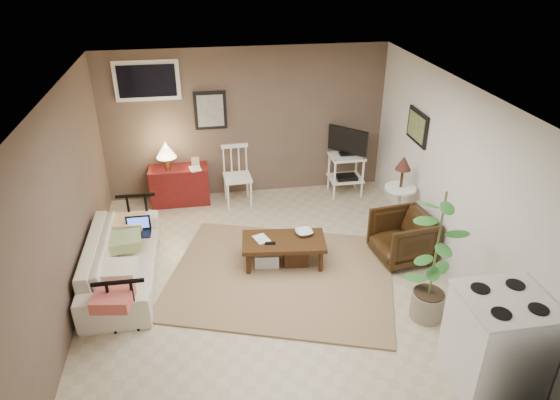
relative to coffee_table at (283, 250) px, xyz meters
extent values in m
plane|color=#C1B293|center=(-0.22, -0.27, -0.23)|extent=(5.00, 5.00, 0.00)
cube|color=black|center=(-0.77, 2.21, 1.22)|extent=(0.50, 0.03, 0.60)
cube|color=black|center=(2.01, 0.78, 1.29)|extent=(0.03, 0.60, 0.45)
cube|color=white|center=(-1.67, 2.21, 1.72)|extent=(0.96, 0.03, 0.60)
cube|color=#947A56|center=(-0.06, -0.26, -0.21)|extent=(3.31, 2.97, 0.03)
cube|color=#3E2310|center=(0.01, 0.00, 0.13)|extent=(1.12, 0.66, 0.05)
cylinder|color=#3E2310|center=(-0.47, -0.15, -0.06)|extent=(0.06, 0.06, 0.34)
cylinder|color=#3E2310|center=(0.44, -0.25, -0.06)|extent=(0.06, 0.06, 0.34)
cylinder|color=#3E2310|center=(-0.43, 0.25, -0.06)|extent=(0.06, 0.06, 0.34)
cylinder|color=#3E2310|center=(0.49, 0.15, -0.06)|extent=(0.06, 0.06, 0.34)
cube|color=black|center=(-0.18, -0.07, 0.17)|extent=(0.14, 0.06, 0.02)
cube|color=#472C19|center=(0.17, -0.02, -0.10)|extent=(0.34, 0.30, 0.23)
cube|color=silver|center=(-0.21, 0.02, -0.12)|extent=(0.34, 0.30, 0.20)
imported|color=silver|center=(-2.02, 0.02, 0.17)|extent=(0.59, 2.03, 0.79)
cube|color=black|center=(-1.82, 0.31, 0.23)|extent=(0.31, 0.21, 0.02)
cube|color=black|center=(-1.82, 0.43, 0.34)|extent=(0.31, 0.02, 0.20)
cube|color=blue|center=(-1.82, 0.42, 0.34)|extent=(0.26, 0.00, 0.16)
cube|color=maroon|center=(-1.34, 2.00, 0.08)|extent=(0.92, 0.41, 0.62)
cylinder|color=#A1673E|center=(-1.49, 1.96, 0.49)|extent=(0.10, 0.10, 0.21)
cone|color=#FFF5B7|center=(-1.49, 1.96, 0.72)|extent=(0.31, 0.31, 0.25)
cube|color=tan|center=(-1.06, 2.02, 0.46)|extent=(0.12, 0.02, 0.15)
cube|color=white|center=(-0.42, 1.84, 0.22)|extent=(0.45, 0.45, 0.04)
cylinder|color=white|center=(-0.59, 1.65, -0.01)|extent=(0.04, 0.04, 0.42)
cylinder|color=white|center=(-0.23, 1.67, -0.01)|extent=(0.04, 0.04, 0.42)
cylinder|color=white|center=(-0.62, 2.01, -0.01)|extent=(0.04, 0.04, 0.42)
cylinder|color=white|center=(-0.25, 2.03, -0.01)|extent=(0.04, 0.04, 0.42)
cube|color=white|center=(-0.43, 2.03, 0.69)|extent=(0.43, 0.06, 0.06)
cube|color=white|center=(1.37, 1.89, 0.44)|extent=(0.54, 0.44, 0.04)
cube|color=white|center=(1.37, 1.89, 0.05)|extent=(0.54, 0.44, 0.03)
cylinder|color=white|center=(1.14, 1.70, 0.12)|extent=(0.04, 0.04, 0.69)
cylinder|color=white|center=(1.61, 1.70, 0.12)|extent=(0.04, 0.04, 0.69)
cylinder|color=white|center=(1.14, 2.08, 0.12)|extent=(0.04, 0.04, 0.69)
cylinder|color=white|center=(1.61, 2.08, 0.12)|extent=(0.04, 0.04, 0.69)
cube|color=black|center=(1.37, 1.89, 0.49)|extent=(0.25, 0.14, 0.03)
cube|color=black|center=(1.37, 1.89, 0.72)|extent=(0.52, 0.52, 0.41)
cube|color=#E59E59|center=(1.37, 1.89, 0.72)|extent=(0.42, 0.42, 0.33)
cube|color=black|center=(1.37, 1.84, 0.07)|extent=(0.34, 0.25, 0.10)
cylinder|color=white|center=(1.78, 0.59, -0.21)|extent=(0.31, 0.31, 0.03)
cylinder|color=white|center=(1.78, 0.59, 0.13)|extent=(0.06, 0.06, 0.66)
cylinder|color=white|center=(1.78, 0.59, 0.47)|extent=(0.44, 0.44, 0.03)
cylinder|color=black|center=(1.78, 0.59, 0.63)|extent=(0.04, 0.04, 0.29)
cone|color=#3E1F19|center=(1.78, 0.59, 0.86)|extent=(0.22, 0.22, 0.20)
imported|color=black|center=(1.58, -0.10, 0.13)|extent=(0.74, 0.77, 0.71)
cylinder|color=gray|center=(1.43, -1.27, -0.06)|extent=(0.36, 0.36, 0.32)
cylinder|color=#4C602D|center=(1.43, -1.27, 0.73)|extent=(0.02, 0.02, 1.26)
cube|color=silver|center=(1.63, -2.25, 0.26)|extent=(0.76, 0.70, 0.97)
cube|color=silver|center=(1.63, -2.25, 0.76)|extent=(0.78, 0.72, 0.03)
cylinder|color=black|center=(1.46, -2.42, 0.78)|extent=(0.17, 0.17, 0.01)
cylinder|color=black|center=(1.80, -2.42, 0.78)|extent=(0.17, 0.17, 0.01)
cylinder|color=black|center=(1.46, -2.08, 0.78)|extent=(0.17, 0.17, 0.01)
cylinder|color=black|center=(1.80, -2.08, 0.78)|extent=(0.17, 0.17, 0.01)
imported|color=#3E2310|center=(0.29, 0.09, 0.27)|extent=(0.23, 0.09, 0.22)
imported|color=#3E2310|center=(-0.35, 0.02, 0.27)|extent=(0.16, 0.07, 0.23)
imported|color=#3E2310|center=(-1.15, 1.86, 0.50)|extent=(0.17, 0.06, 0.22)
camera|label=1|loc=(-0.92, -5.35, 3.59)|focal=32.00mm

